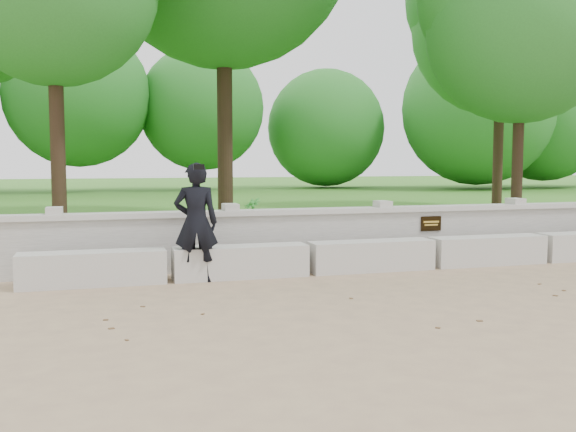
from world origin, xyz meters
The scene contains 11 objects.
ground centered at (0.00, 0.00, 0.00)m, with size 80.00×80.00×0.00m, color tan.
lawn centered at (0.00, 14.00, 0.12)m, with size 40.00×22.00×0.25m, color #28641E.
concrete_bench centered at (0.00, 1.90, 0.22)m, with size 11.90×0.45×0.45m.
parapet_wall centered at (0.00, 2.60, 0.46)m, with size 12.50×0.35×0.90m.
man_main centered at (-3.64, 1.77, 0.81)m, with size 0.64×0.58×1.62m.
tree_near_right centered at (3.43, 4.54, 4.63)m, with size 3.89×3.89×6.34m.
tree_right centered at (6.14, 9.16, 5.81)m, with size 5.08×5.08×8.11m.
shrub_a centered at (-3.19, 4.86, 0.54)m, with size 0.30×0.20×0.57m, color #348D30.
shrub_b centered at (0.17, 3.70, 0.53)m, with size 0.31×0.25×0.55m, color #348D30.
shrub_c centered at (1.66, 3.30, 0.54)m, with size 0.53×0.46×0.59m, color #348D30.
shrub_d centered at (-2.08, 5.08, 0.59)m, with size 0.38×0.34×0.68m, color #348D30.
Camera 1 is at (-4.89, -6.87, 1.65)m, focal length 40.00 mm.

